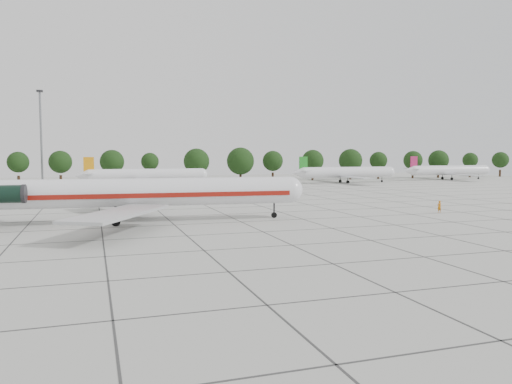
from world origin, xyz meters
TOP-DOWN VIEW (x-y plane):
  - ground at (0.00, 0.00)m, footprint 260.00×260.00m
  - apron_joints at (0.00, 15.00)m, footprint 170.00×170.00m
  - main_airliner at (-13.58, 3.81)m, footprint 43.43×34.05m
  - ground_crew at (28.84, 0.61)m, footprint 0.61×0.40m
  - bg_airliner_c at (-4.39, 67.30)m, footprint 28.24×27.20m
  - bg_airliner_d at (51.01, 68.17)m, footprint 28.24×27.20m
  - bg_airliner_e at (90.20, 73.54)m, footprint 28.24×27.20m
  - tree_line at (-11.68, 85.00)m, footprint 249.86×8.44m
  - floodlight_mast at (-30.00, 92.00)m, footprint 1.60×1.60m

SIDE VIEW (x-z plane):
  - ground at x=0.00m, z-range 0.00..0.00m
  - apron_joints at x=0.00m, z-range 0.00..0.02m
  - ground_crew at x=28.84m, z-range 0.00..1.66m
  - bg_airliner_c at x=-4.39m, z-range -0.79..6.61m
  - bg_airliner_d at x=51.01m, z-range -0.79..6.61m
  - bg_airliner_e at x=90.20m, z-range -0.79..6.61m
  - main_airliner at x=-13.58m, z-range -1.49..8.69m
  - tree_line at x=-11.68m, z-range 0.87..11.09m
  - floodlight_mast at x=-30.00m, z-range 1.56..27.01m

